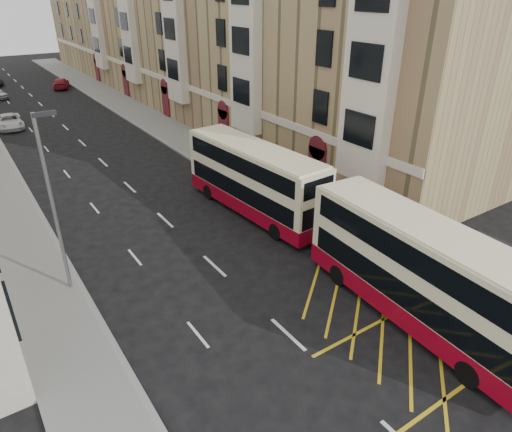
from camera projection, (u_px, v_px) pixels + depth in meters
ground at (361, 402)px, 15.24m from camera, size 200.00×200.00×0.00m
pavement_right at (184, 138)px, 41.42m from camera, size 4.00×120.00×0.15m
kerb_right at (163, 142)px, 40.42m from camera, size 0.25×120.00×0.15m
kerb_left at (16, 169)px, 34.45m from camera, size 0.25×120.00×0.15m
road_markings at (54, 117)px, 48.58m from camera, size 10.00×110.00×0.01m
terrace_right at (175, 33)px, 52.88m from camera, size 10.75×79.00×15.25m
guard_railing at (368, 252)px, 22.23m from camera, size 0.06×6.56×1.01m
street_lamp_near at (52, 197)px, 18.88m from camera, size 0.93×0.18×8.00m
double_decker_front at (421, 274)px, 18.12m from camera, size 3.20×11.07×4.36m
double_decker_rear at (254, 180)px, 27.07m from camera, size 3.16×10.78×4.25m
pedestrian_mid at (419, 252)px, 21.89m from camera, size 0.96×0.82×1.70m
pedestrian_far at (424, 259)px, 21.51m from camera, size 0.98×0.55×1.58m
white_van at (9, 122)px, 44.32m from camera, size 2.23×4.78×1.32m
car_red at (61, 83)px, 61.65m from camera, size 3.09×4.98×1.35m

